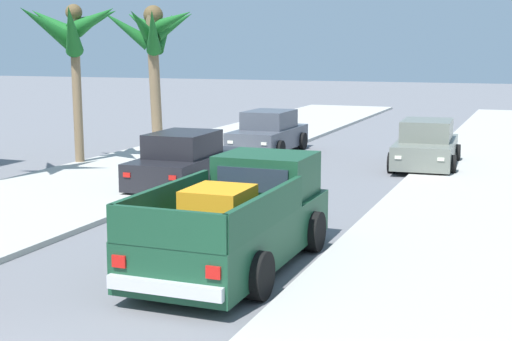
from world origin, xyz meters
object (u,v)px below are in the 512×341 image
Objects in this scene: pickup_truck at (239,221)px; car_left_far at (269,133)px; palm_tree_right_fore at (72,30)px; palm_tree_left_fore at (153,34)px; car_right_near at (184,162)px; car_right_mid at (426,146)px.

pickup_truck is 14.33m from car_left_far.
car_left_far is 0.81× the size of palm_tree_right_fore.
palm_tree_left_fore is 4.82m from palm_tree_right_fore.
car_left_far is at bearing 4.93° from palm_tree_left_fore.
palm_tree_left_fore reaches higher than palm_tree_right_fore.
palm_tree_left_fore reaches higher than car_right_near.
car_right_mid is 0.80× the size of palm_tree_left_fore.
pickup_truck is 0.97× the size of palm_tree_left_fore.
car_right_near is 1.01× the size of car_left_far.
car_right_near is at bearing -55.84° from palm_tree_left_fore.
palm_tree_left_fore is at bearing 173.84° from car_right_mid.
palm_tree_right_fore is at bearing 156.97° from car_right_near.
pickup_truck is at bearing -55.98° from palm_tree_left_fore.
pickup_truck is at bearing -96.95° from car_right_mid.
car_right_mid is 11.88m from palm_tree_right_fore.
pickup_truck is 12.98m from palm_tree_right_fore.
palm_tree_left_fore is 1.02× the size of palm_tree_right_fore.
pickup_truck is 1.20× the size of car_right_mid.
car_left_far is at bearing 108.09° from pickup_truck.
car_right_near is (-4.23, 6.31, -0.08)m from pickup_truck.
car_left_far is at bearing 91.70° from car_right_near.
palm_tree_left_fore is (-4.49, -0.39, 3.59)m from car_left_far.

